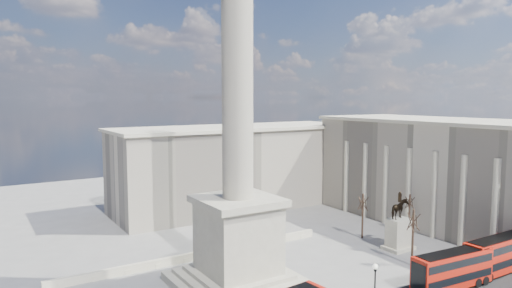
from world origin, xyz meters
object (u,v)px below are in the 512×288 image
Objects in this scene: pedestrian_walking at (432,276)px; red_bus_d at (499,254)px; pedestrian_standing at (417,280)px; equestrian_statue at (399,229)px; nelsons_column at (238,180)px; red_bus_c at (453,269)px.

red_bus_d is at bearing -4.98° from pedestrian_walking.
pedestrian_standing is (-2.75, 0.00, 0.08)m from pedestrian_walking.
pedestrian_standing is at bearing 169.13° from red_bus_d.
pedestrian_standing is (-8.94, -10.48, -2.10)m from equestrian_statue.
nelsons_column is 26.19× the size of pedestrian_standing.
red_bus_d is (9.30, -0.18, 0.11)m from red_bus_c.
pedestrian_standing is (-12.56, 2.55, -1.50)m from red_bus_d.
pedestrian_standing is at bearing -170.40° from pedestrian_walking.
red_bus_d reaches higher than red_bus_c.
nelsons_column is 28.52× the size of pedestrian_walking.
equestrian_statue is 4.99× the size of pedestrian_walking.
red_bus_d is 6.62× the size of pedestrian_walking.
red_bus_c is 1.28× the size of equestrian_statue.
equestrian_statue is (5.68, 12.84, 0.71)m from red_bus_c.
equestrian_statue reaches higher than pedestrian_standing.
equestrian_statue is at bearing -2.19° from nelsons_column.
red_bus_d is (30.35, -14.05, -10.46)m from nelsons_column.
red_bus_c is 2.83m from pedestrian_walking.
nelsons_column reaches higher than red_bus_c.
pedestrian_walking is at bearing 174.26° from pedestrian_standing.
red_bus_d is at bearing -74.48° from equestrian_statue.
red_bus_c is 9.30m from red_bus_d.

